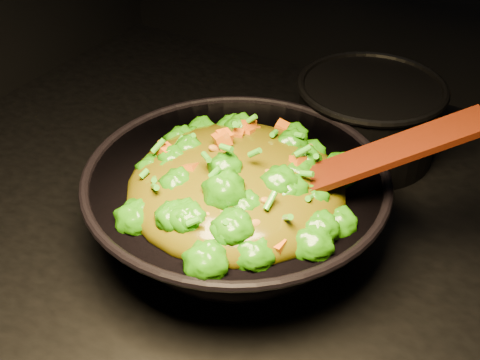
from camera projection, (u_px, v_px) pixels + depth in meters
The scene contains 4 objects.
wok at pixel (236, 207), 0.84m from camera, with size 0.40×0.40×0.11m, color black, non-canonical shape.
stir_fry at pixel (236, 160), 0.75m from camera, with size 0.28×0.28×0.10m, color #247408, non-canonical shape.
spatula at pixel (352, 166), 0.73m from camera, with size 0.33×0.05×0.01m, color #3D1308.
back_pot at pixel (367, 118), 1.01m from camera, with size 0.23×0.23×0.13m, color black.
Camera 1 is at (0.35, -0.64, 1.49)m, focal length 45.00 mm.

